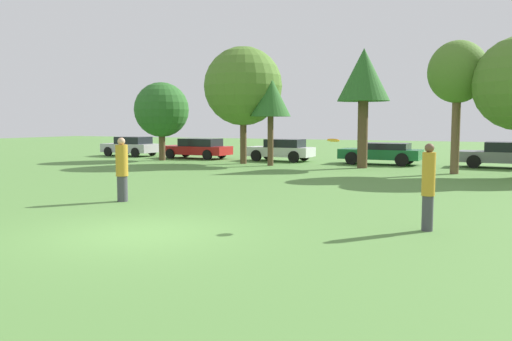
{
  "coord_description": "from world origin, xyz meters",
  "views": [
    {
      "loc": [
        6.91,
        -8.89,
        2.36
      ],
      "look_at": [
        1.09,
        3.47,
        1.1
      ],
      "focal_mm": 36.7,
      "sensor_mm": 36.0,
      "label": 1
    }
  ],
  "objects_px": {
    "tree_3": "(364,77)",
    "tree_2": "(271,97)",
    "parked_car_silver": "(131,146)",
    "tree_4": "(458,73)",
    "parked_car_red": "(197,148)",
    "frisbee": "(333,140)",
    "parked_car_green": "(382,153)",
    "tree_1": "(243,86)",
    "tree_0": "(161,110)",
    "parked_car_white": "(282,150)",
    "person_catcher": "(428,186)",
    "parked_car_grey": "(505,154)",
    "person_thrower": "(122,169)"
  },
  "relations": [
    {
      "from": "frisbee",
      "to": "tree_4",
      "type": "distance_m",
      "value": 14.23
    },
    {
      "from": "tree_2",
      "to": "tree_1",
      "type": "bearing_deg",
      "value": 162.79
    },
    {
      "from": "tree_4",
      "to": "parked_car_grey",
      "type": "distance_m",
      "value": 6.2
    },
    {
      "from": "tree_1",
      "to": "parked_car_silver",
      "type": "height_order",
      "value": "tree_1"
    },
    {
      "from": "tree_3",
      "to": "tree_2",
      "type": "bearing_deg",
      "value": -171.68
    },
    {
      "from": "tree_0",
      "to": "parked_car_white",
      "type": "bearing_deg",
      "value": 20.35
    },
    {
      "from": "tree_3",
      "to": "parked_car_grey",
      "type": "xyz_separation_m",
      "value": [
        6.68,
        3.11,
        -3.93
      ]
    },
    {
      "from": "frisbee",
      "to": "tree_1",
      "type": "height_order",
      "value": "tree_1"
    },
    {
      "from": "tree_1",
      "to": "tree_4",
      "type": "bearing_deg",
      "value": -5.84
    },
    {
      "from": "tree_3",
      "to": "parked_car_grey",
      "type": "relative_size",
      "value": 1.44
    },
    {
      "from": "parked_car_red",
      "to": "parked_car_grey",
      "type": "distance_m",
      "value": 18.19
    },
    {
      "from": "tree_4",
      "to": "parked_car_white",
      "type": "xyz_separation_m",
      "value": [
        -10.24,
        3.98,
        -3.86
      ]
    },
    {
      "from": "parked_car_white",
      "to": "parked_car_green",
      "type": "distance_m",
      "value": 6.08
    },
    {
      "from": "tree_0",
      "to": "parked_car_grey",
      "type": "xyz_separation_m",
      "value": [
        19.3,
        2.99,
        -2.41
      ]
    },
    {
      "from": "tree_0",
      "to": "parked_car_green",
      "type": "height_order",
      "value": "tree_0"
    },
    {
      "from": "tree_0",
      "to": "tree_1",
      "type": "bearing_deg",
      "value": -2.23
    },
    {
      "from": "tree_1",
      "to": "parked_car_green",
      "type": "relative_size",
      "value": 1.47
    },
    {
      "from": "tree_2",
      "to": "parked_car_silver",
      "type": "bearing_deg",
      "value": 164.58
    },
    {
      "from": "person_catcher",
      "to": "parked_car_green",
      "type": "height_order",
      "value": "person_catcher"
    },
    {
      "from": "frisbee",
      "to": "parked_car_green",
      "type": "xyz_separation_m",
      "value": [
        -2.59,
        17.9,
        -1.28
      ]
    },
    {
      "from": "person_thrower",
      "to": "parked_car_green",
      "type": "height_order",
      "value": "person_thrower"
    },
    {
      "from": "parked_car_red",
      "to": "tree_3",
      "type": "bearing_deg",
      "value": 169.46
    },
    {
      "from": "person_catcher",
      "to": "tree_1",
      "type": "height_order",
      "value": "tree_1"
    },
    {
      "from": "frisbee",
      "to": "parked_car_green",
      "type": "height_order",
      "value": "frisbee"
    },
    {
      "from": "parked_car_grey",
      "to": "parked_car_white",
      "type": "bearing_deg",
      "value": 3.38
    },
    {
      "from": "tree_1",
      "to": "person_catcher",
      "type": "bearing_deg",
      "value": -51.28
    },
    {
      "from": "parked_car_grey",
      "to": "tree_1",
      "type": "bearing_deg",
      "value": 14.89
    },
    {
      "from": "parked_car_green",
      "to": "tree_1",
      "type": "bearing_deg",
      "value": 22.76
    },
    {
      "from": "tree_1",
      "to": "parked_car_white",
      "type": "distance_m",
      "value": 4.79
    },
    {
      "from": "frisbee",
      "to": "parked_car_grey",
      "type": "bearing_deg",
      "value": 78.71
    },
    {
      "from": "tree_1",
      "to": "parked_car_grey",
      "type": "relative_size",
      "value": 1.55
    },
    {
      "from": "tree_0",
      "to": "parked_car_silver",
      "type": "relative_size",
      "value": 1.23
    },
    {
      "from": "tree_4",
      "to": "tree_3",
      "type": "bearing_deg",
      "value": 164.48
    },
    {
      "from": "tree_4",
      "to": "person_catcher",
      "type": "bearing_deg",
      "value": -87.77
    },
    {
      "from": "parked_car_silver",
      "to": "tree_2",
      "type": "bearing_deg",
      "value": 166.09
    },
    {
      "from": "person_thrower",
      "to": "tree_4",
      "type": "relative_size",
      "value": 0.32
    },
    {
      "from": "person_thrower",
      "to": "tree_0",
      "type": "height_order",
      "value": "tree_0"
    },
    {
      "from": "tree_2",
      "to": "parked_car_red",
      "type": "bearing_deg",
      "value": 154.39
    },
    {
      "from": "parked_car_green",
      "to": "parked_car_grey",
      "type": "bearing_deg",
      "value": -174.97
    },
    {
      "from": "tree_4",
      "to": "parked_car_red",
      "type": "distance_m",
      "value": 16.98
    },
    {
      "from": "tree_3",
      "to": "parked_car_silver",
      "type": "distance_m",
      "value": 17.7
    },
    {
      "from": "tree_3",
      "to": "tree_4",
      "type": "relative_size",
      "value": 1.01
    },
    {
      "from": "tree_1",
      "to": "tree_3",
      "type": "relative_size",
      "value": 1.08
    },
    {
      "from": "frisbee",
      "to": "parked_car_white",
      "type": "relative_size",
      "value": 0.07
    },
    {
      "from": "frisbee",
      "to": "parked_car_silver",
      "type": "distance_m",
      "value": 26.88
    },
    {
      "from": "tree_2",
      "to": "parked_car_white",
      "type": "distance_m",
      "value": 4.62
    },
    {
      "from": "parked_car_silver",
      "to": "parked_car_green",
      "type": "bearing_deg",
      "value": -178.22
    },
    {
      "from": "parked_car_white",
      "to": "tree_3",
      "type": "bearing_deg",
      "value": 155.89
    },
    {
      "from": "parked_car_silver",
      "to": "parked_car_green",
      "type": "xyz_separation_m",
      "value": [
        17.49,
        0.08,
        -0.04
      ]
    },
    {
      "from": "person_thrower",
      "to": "parked_car_green",
      "type": "bearing_deg",
      "value": 80.19
    }
  ]
}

